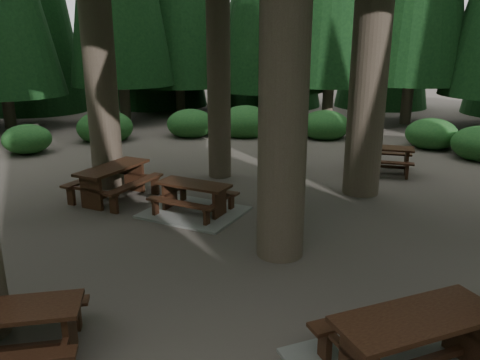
% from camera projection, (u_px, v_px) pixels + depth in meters
% --- Properties ---
extents(ground, '(80.00, 80.00, 0.00)m').
position_uv_depth(ground, '(234.00, 254.00, 8.51)').
color(ground, '#4B443D').
rests_on(ground, ground).
extents(picnic_table_a, '(3.15, 3.03, 0.83)m').
position_uv_depth(picnic_table_a, '(414.00, 357.00, 5.28)').
color(picnic_table_a, gray).
rests_on(picnic_table_a, ground).
extents(picnic_table_b, '(1.99, 2.26, 0.84)m').
position_uv_depth(picnic_table_b, '(113.00, 178.00, 11.32)').
color(picnic_table_b, black).
rests_on(picnic_table_b, ground).
extents(picnic_table_c, '(2.48, 2.23, 0.71)m').
position_uv_depth(picnic_table_c, '(194.00, 204.00, 10.47)').
color(picnic_table_c, gray).
rests_on(picnic_table_c, ground).
extents(picnic_table_d, '(1.86, 1.55, 0.75)m').
position_uv_depth(picnic_table_d, '(382.00, 155.00, 13.77)').
color(picnic_table_d, black).
rests_on(picnic_table_d, ground).
extents(picnic_table_e, '(2.03, 1.86, 0.72)m').
position_uv_depth(picnic_table_e, '(10.00, 326.00, 5.54)').
color(picnic_table_e, black).
rests_on(picnic_table_e, ground).
extents(shrub_ring, '(23.86, 24.64, 1.49)m').
position_uv_depth(shrub_ring, '(278.00, 222.00, 8.97)').
color(shrub_ring, '#1E5826').
rests_on(shrub_ring, ground).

